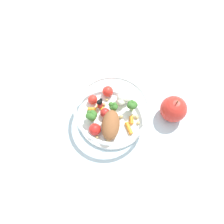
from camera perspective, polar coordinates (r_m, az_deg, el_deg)
The scene contains 4 objects.
ground_plane at distance 0.69m, azimuth -1.43°, elevation -2.20°, with size 2.40×2.40×0.00m, color silver.
food_container at distance 0.66m, azimuth -0.04°, elevation -0.15°, with size 0.21×0.21×0.06m.
loose_apple at distance 0.68m, azimuth 14.72°, elevation 0.69°, with size 0.08×0.08×0.09m.
folded_napkin at distance 0.73m, azimuth -17.42°, elevation 0.41°, with size 0.14×0.12×0.01m, color silver.
Camera 1 is at (0.23, 0.12, 0.63)m, focal length 37.57 mm.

